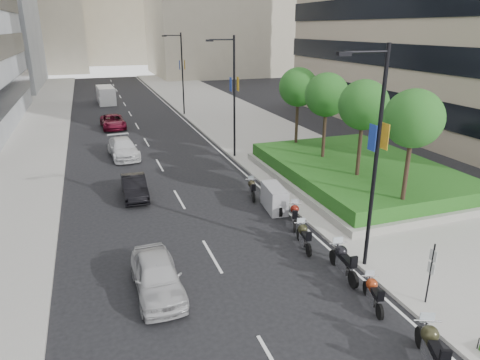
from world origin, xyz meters
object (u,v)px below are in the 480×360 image
lamp_post_0 (374,151)px  motorcycle_1 (373,293)px  parking_sign (431,271)px  car_d (113,122)px  motorcycle_2 (343,261)px  car_b (134,187)px  lamp_post_1 (232,92)px  motorcycle_5 (274,198)px  lamp_post_2 (181,70)px  motorcycle_4 (295,215)px  motorcycle_3 (304,236)px  motorcycle_0 (432,348)px  car_a (157,276)px  car_c (123,148)px  motorcycle_6 (252,189)px  delivery_van (106,96)px

lamp_post_0 → motorcycle_1: bearing=-116.1°
parking_sign → car_d: bearing=104.3°
motorcycle_1 → motorcycle_2: 2.13m
parking_sign → car_b: 16.69m
parking_sign → lamp_post_1: bearing=91.9°
lamp_post_1 → motorcycle_5: 11.21m
lamp_post_1 → car_b: lamp_post_1 is taller
lamp_post_2 → motorcycle_4: bearing=-91.6°
motorcycle_3 → motorcycle_0: bearing=-168.0°
lamp_post_1 → motorcycle_3: 15.38m
car_a → parking_sign: bearing=-24.7°
parking_sign → car_a: parking_sign is taller
lamp_post_1 → motorcycle_5: bearing=-95.7°
motorcycle_3 → lamp_post_1: bearing=5.3°
lamp_post_0 → car_a: lamp_post_0 is taller
lamp_post_0 → motorcycle_3: (-1.48, 2.37, -4.51)m
car_a → lamp_post_0: bearing=-7.6°
lamp_post_0 → car_c: lamp_post_0 is taller
car_a → car_b: bearing=87.9°
motorcycle_3 → motorcycle_5: size_ratio=0.87×
lamp_post_1 → motorcycle_6: (-1.50, -8.10, -4.54)m
motorcycle_3 → car_c: car_c is taller
motorcycle_2 → motorcycle_4: motorcycle_2 is taller
motorcycle_3 → car_b: car_b is taller
car_b → motorcycle_5: bearing=-31.7°
lamp_post_2 → motorcycle_0: 40.68m
lamp_post_0 → motorcycle_1: size_ratio=4.71×
motorcycle_0 → motorcycle_1: bearing=19.1°
lamp_post_1 → car_d: size_ratio=1.89×
lamp_post_0 → delivery_van: size_ratio=1.70×
motorcycle_6 → car_b: 6.94m
motorcycle_3 → motorcycle_4: bearing=-5.0°
lamp_post_0 → motorcycle_5: lamp_post_0 is taller
motorcycle_1 → car_c: car_c is taller
car_b → motorcycle_2: bearing=-57.7°
motorcycle_3 → car_b: (-6.56, 8.84, 0.08)m
delivery_van → motorcycle_0: bearing=-86.0°
lamp_post_0 → lamp_post_2: (0.00, 35.00, 0.00)m
lamp_post_0 → lamp_post_2: same height
delivery_van → car_b: bearing=-93.5°
car_a → motorcycle_3: bearing=10.6°
motorcycle_6 → car_a: car_a is taller
lamp_post_0 → parking_sign: size_ratio=3.60×
motorcycle_0 → car_d: 36.80m
lamp_post_2 → car_a: lamp_post_2 is taller
parking_sign → motorcycle_5: (-1.68, 9.73, -0.77)m
motorcycle_1 → lamp_post_2: bearing=14.9°
motorcycle_4 → delivery_van: bearing=34.5°
parking_sign → motorcycle_6: 12.12m
car_c → motorcycle_1: bearing=-77.5°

